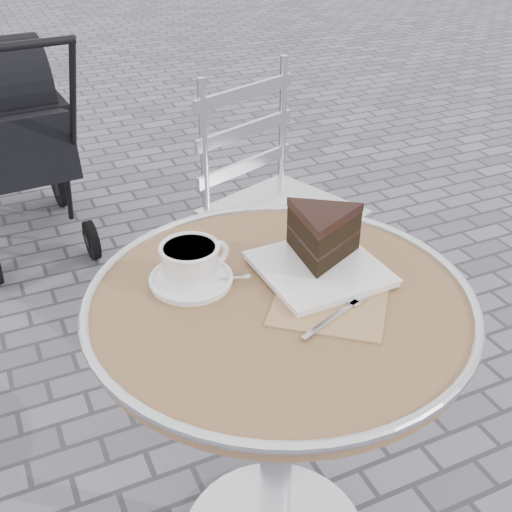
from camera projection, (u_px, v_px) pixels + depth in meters
name	position (u px, v px, depth m)	size (l,w,h in m)	color
cafe_table	(278.00, 366.00, 1.25)	(0.72, 0.72, 0.74)	silver
cappuccino_set	(191.00, 266.00, 1.19)	(0.18, 0.15, 0.08)	white
cake_plate_set	(322.00, 242.00, 1.23)	(0.28, 0.35, 0.12)	#A67D5B
bistro_chair	(262.00, 178.00, 2.03)	(0.51, 0.51, 0.89)	silver
baby_stroller	(11.00, 143.00, 2.62)	(0.47, 0.93, 0.94)	black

